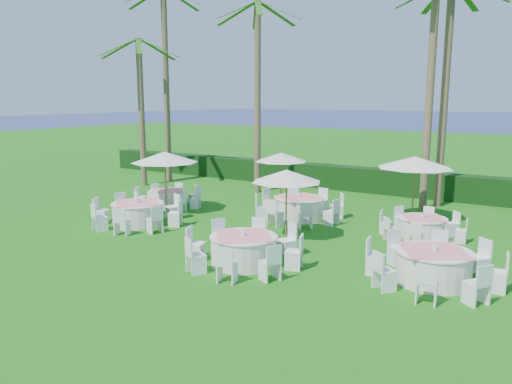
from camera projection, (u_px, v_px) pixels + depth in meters
ground at (229, 252)px, 15.40m from camera, size 120.00×120.00×0.00m
hedge at (364, 180)px, 25.31m from camera, size 34.00×1.00×1.20m
banquet_table_a at (138, 213)px, 18.66m from camera, size 3.28×3.28×1.01m
banquet_table_b at (244, 249)px, 14.19m from camera, size 3.36×3.36×1.02m
banquet_table_c at (433, 266)px, 12.79m from camera, size 3.43×3.43×1.02m
banquet_table_d at (168, 199)px, 21.63m from camera, size 2.85×2.85×0.89m
banquet_table_e at (299, 207)px, 19.55m from camera, size 3.46×3.46×1.03m
banquet_table_f at (422, 227)px, 16.88m from camera, size 2.84×2.84×0.87m
umbrella_a at (165, 157)px, 20.24m from camera, size 2.71×2.71×2.54m
umbrella_b at (287, 176)px, 16.34m from camera, size 2.33×2.33×2.37m
umbrella_c at (281, 157)px, 22.23m from camera, size 2.32×2.32×2.28m
umbrella_d at (415, 162)px, 18.73m from camera, size 2.82×2.82×2.52m
palm_a at (166, 79)px, 27.56m from camera, size 4.37×4.24×10.50m
palm_b at (257, 90)px, 24.27m from camera, size 4.41×4.09×9.20m
palm_c at (431, 75)px, 20.13m from camera, size 4.40×3.99×10.21m
palm_d at (445, 86)px, 20.94m from camera, size 4.35×4.29×9.39m
palm_f at (141, 105)px, 26.35m from camera, size 4.31×4.33×7.73m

